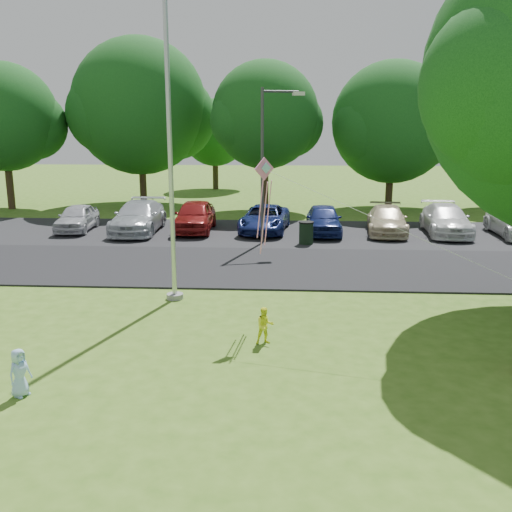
# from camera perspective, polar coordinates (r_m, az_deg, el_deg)

# --- Properties ---
(ground) EXTENTS (120.00, 120.00, 0.00)m
(ground) POSITION_cam_1_polar(r_m,az_deg,el_deg) (12.44, 3.50, -11.52)
(ground) COLOR #40691B
(ground) RESTS_ON ground
(park_road) EXTENTS (60.00, 6.00, 0.06)m
(park_road) POSITION_cam_1_polar(r_m,az_deg,el_deg) (20.95, 3.50, -1.09)
(park_road) COLOR black
(park_road) RESTS_ON ground
(parking_strip) EXTENTS (42.00, 7.00, 0.06)m
(parking_strip) POSITION_cam_1_polar(r_m,az_deg,el_deg) (27.29, 3.50, 2.28)
(parking_strip) COLOR black
(parking_strip) RESTS_ON ground
(flagpole) EXTENTS (0.50, 0.50, 10.00)m
(flagpole) POSITION_cam_1_polar(r_m,az_deg,el_deg) (16.69, -8.57, 9.52)
(flagpole) COLOR #B7BABF
(flagpole) RESTS_ON ground
(street_lamp) EXTENTS (1.83, 0.64, 6.61)m
(street_lamp) POSITION_cam_1_polar(r_m,az_deg,el_deg) (24.41, 1.24, 10.34)
(street_lamp) COLOR #3F3F44
(street_lamp) RESTS_ON ground
(trash_can) EXTENTS (0.65, 0.65, 1.03)m
(trash_can) POSITION_cam_1_polar(r_m,az_deg,el_deg) (24.76, 5.04, 2.27)
(trash_can) COLOR black
(trash_can) RESTS_ON ground
(tree_row) EXTENTS (64.35, 11.94, 10.88)m
(tree_row) POSITION_cam_1_polar(r_m,az_deg,el_deg) (35.57, 6.28, 13.97)
(tree_row) COLOR #332316
(tree_row) RESTS_ON ground
(horizon_trees) EXTENTS (77.46, 7.20, 7.02)m
(horizon_trees) POSITION_cam_1_polar(r_m,az_deg,el_deg) (45.37, 8.83, 11.94)
(horizon_trees) COLOR #332316
(horizon_trees) RESTS_ON ground
(parked_cars) EXTENTS (22.55, 5.36, 1.49)m
(parked_cars) POSITION_cam_1_polar(r_m,az_deg,el_deg) (27.18, 3.88, 3.74)
(parked_cars) COLOR silver
(parked_cars) RESTS_ON ground
(child_yellow) EXTENTS (0.52, 0.45, 0.91)m
(child_yellow) POSITION_cam_1_polar(r_m,az_deg,el_deg) (13.75, 0.90, -6.98)
(child_yellow) COLOR #F7FF28
(child_yellow) RESTS_ON ground
(child_blue) EXTENTS (0.49, 0.56, 0.97)m
(child_blue) POSITION_cam_1_polar(r_m,az_deg,el_deg) (12.14, -22.57, -10.72)
(child_blue) COLOR #A6CEFF
(child_blue) RESTS_ON ground
(kite) EXTENTS (5.89, 3.13, 2.53)m
(kite) POSITION_cam_1_polar(r_m,az_deg,el_deg) (14.42, 1.41, 6.77)
(kite) COLOR pink
(kite) RESTS_ON ground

